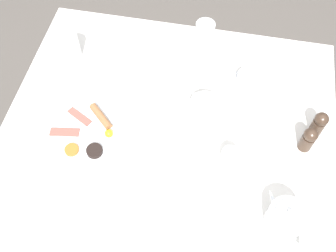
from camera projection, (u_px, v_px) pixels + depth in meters
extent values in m
plane|color=#4C4742|center=(168.00, 202.00, 1.95)|extent=(8.00, 8.00, 0.00)
cube|color=silver|center=(168.00, 131.00, 1.36)|extent=(1.01, 1.14, 0.03)
cylinder|color=brown|center=(83.00, 74.00, 1.95)|extent=(0.04, 0.04, 0.68)
cylinder|color=brown|center=(295.00, 107.00, 1.85)|extent=(0.04, 0.04, 0.68)
cylinder|color=white|center=(87.00, 135.00, 1.33)|extent=(0.29, 0.29, 0.01)
cylinder|color=white|center=(109.00, 135.00, 1.32)|extent=(0.07, 0.07, 0.00)
sphere|color=yellow|center=(109.00, 133.00, 1.31)|extent=(0.03, 0.03, 0.03)
cylinder|color=brown|center=(101.00, 116.00, 1.35)|extent=(0.09, 0.10, 0.03)
cube|color=#B74C42|center=(79.00, 117.00, 1.36)|extent=(0.07, 0.10, 0.01)
cube|color=#B74C42|center=(65.00, 132.00, 1.33)|extent=(0.05, 0.10, 0.01)
cylinder|color=#D16023|center=(72.00, 150.00, 1.29)|extent=(0.05, 0.05, 0.01)
cylinder|color=black|center=(95.00, 151.00, 1.28)|extent=(0.05, 0.05, 0.02)
cylinder|color=white|center=(285.00, 219.00, 1.14)|extent=(0.11, 0.11, 0.09)
cylinder|color=white|center=(289.00, 214.00, 1.10)|extent=(0.08, 0.08, 0.01)
sphere|color=white|center=(291.00, 212.00, 1.09)|extent=(0.02, 0.02, 0.02)
cone|color=white|center=(272.00, 197.00, 1.16)|extent=(0.05, 0.05, 0.04)
torus|color=white|center=(297.00, 238.00, 1.11)|extent=(0.06, 0.05, 0.07)
cylinder|color=white|center=(205.00, 112.00, 1.33)|extent=(0.11, 0.11, 0.09)
cylinder|color=white|center=(206.00, 104.00, 1.29)|extent=(0.08, 0.08, 0.01)
sphere|color=white|center=(207.00, 101.00, 1.28)|extent=(0.02, 0.02, 0.02)
cone|color=white|center=(194.00, 96.00, 1.36)|extent=(0.05, 0.05, 0.04)
torus|color=white|center=(215.00, 125.00, 1.31)|extent=(0.06, 0.06, 0.07)
cylinder|color=white|center=(247.00, 84.00, 1.45)|extent=(0.14, 0.14, 0.01)
cylinder|color=white|center=(248.00, 79.00, 1.42)|extent=(0.08, 0.08, 0.05)
cylinder|color=brown|center=(248.00, 80.00, 1.43)|extent=(0.07, 0.07, 0.04)
torus|color=white|center=(247.00, 89.00, 1.40)|extent=(0.04, 0.01, 0.04)
cylinder|color=white|center=(205.00, 33.00, 1.53)|extent=(0.07, 0.07, 0.09)
cylinder|color=white|center=(70.00, 47.00, 1.48)|extent=(0.07, 0.07, 0.11)
cylinder|color=white|center=(230.00, 158.00, 1.26)|extent=(0.06, 0.06, 0.06)
torus|color=white|center=(229.00, 167.00, 1.24)|extent=(0.04, 0.01, 0.04)
cylinder|color=#38281E|center=(317.00, 127.00, 1.32)|extent=(0.04, 0.04, 0.06)
sphere|color=#38281E|center=(322.00, 119.00, 1.28)|extent=(0.05, 0.05, 0.05)
cylinder|color=#38281E|center=(306.00, 142.00, 1.29)|extent=(0.04, 0.04, 0.06)
sphere|color=#38281E|center=(311.00, 135.00, 1.25)|extent=(0.05, 0.05, 0.05)
cube|color=silver|center=(159.00, 49.00, 1.54)|extent=(0.10, 0.15, 0.00)
cube|color=silver|center=(122.00, 208.00, 1.20)|extent=(0.15, 0.16, 0.00)
cube|color=silver|center=(300.00, 81.00, 1.46)|extent=(0.06, 0.17, 0.00)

